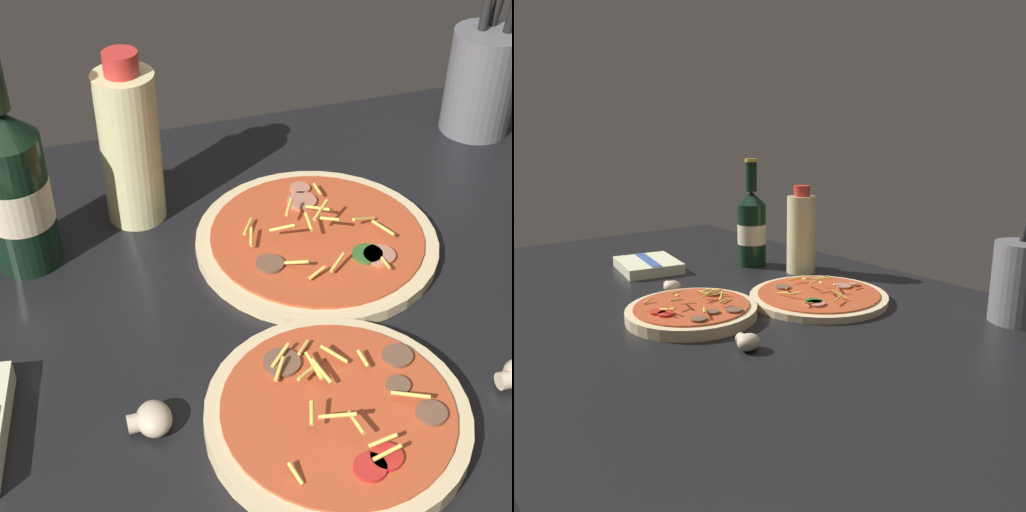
# 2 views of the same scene
# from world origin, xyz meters

# --- Properties ---
(counter_slab) EXTENTS (1.60, 0.90, 0.03)m
(counter_slab) POSITION_xyz_m (0.00, 0.00, 0.01)
(counter_slab) COLOR black
(counter_slab) RESTS_ON ground
(pizza_near) EXTENTS (0.23, 0.23, 0.05)m
(pizza_near) POSITION_xyz_m (0.03, -0.09, 0.04)
(pizza_near) COLOR beige
(pizza_near) RESTS_ON counter_slab
(pizza_far) EXTENTS (0.27, 0.27, 0.05)m
(pizza_far) POSITION_xyz_m (0.10, 0.15, 0.03)
(pizza_far) COLOR beige
(pizza_far) RESTS_ON counter_slab
(beer_bottle) EXTENTS (0.07, 0.07, 0.26)m
(beer_bottle) POSITION_xyz_m (-0.21, 0.22, 0.12)
(beer_bottle) COLOR black
(beer_bottle) RESTS_ON counter_slab
(oil_bottle) EXTENTS (0.07, 0.07, 0.20)m
(oil_bottle) POSITION_xyz_m (-0.08, 0.26, 0.12)
(oil_bottle) COLOR beige
(oil_bottle) RESTS_ON counter_slab
(mushroom_left) EXTENTS (0.04, 0.04, 0.03)m
(mushroom_left) POSITION_xyz_m (-0.12, -0.05, 0.04)
(mushroom_left) COLOR beige
(mushroom_left) RESTS_ON counter_slab
(utensil_crock) EXTENTS (0.09, 0.09, 0.23)m
(utensil_crock) POSITION_xyz_m (0.40, 0.33, 0.10)
(utensil_crock) COLOR slate
(utensil_crock) RESTS_ON counter_slab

